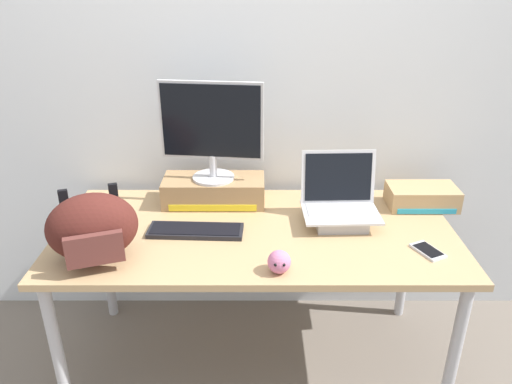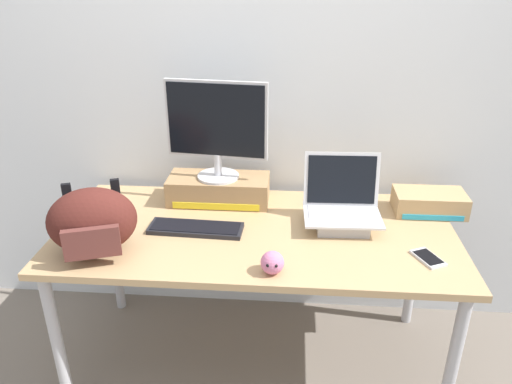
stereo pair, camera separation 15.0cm
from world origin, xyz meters
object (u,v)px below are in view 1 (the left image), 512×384
(desktop_monitor, at_px, (211,129))
(toner_box_cyan, at_px, (422,196))
(toner_box_yellow, at_px, (214,191))
(external_keyboard, at_px, (196,231))
(messenger_backpack, at_px, (93,227))
(open_laptop, at_px, (340,210))
(coffee_mug, at_px, (80,216))
(plush_toy, at_px, (279,262))
(cell_phone, at_px, (428,251))

(desktop_monitor, relative_size, toner_box_cyan, 1.48)
(toner_box_yellow, height_order, desktop_monitor, desktop_monitor)
(external_keyboard, height_order, messenger_backpack, messenger_backpack)
(open_laptop, height_order, messenger_backpack, open_laptop)
(open_laptop, distance_m, messenger_backpack, 1.04)
(open_laptop, xyz_separation_m, toner_box_cyan, (0.42, 0.16, -0.01))
(open_laptop, bearing_deg, messenger_backpack, -165.46)
(coffee_mug, xyz_separation_m, plush_toy, (0.86, -0.37, 0.00))
(open_laptop, height_order, external_keyboard, open_laptop)
(coffee_mug, height_order, toner_box_cyan, toner_box_cyan)
(desktop_monitor, bearing_deg, cell_phone, -20.38)
(external_keyboard, height_order, toner_box_cyan, toner_box_cyan)
(desktop_monitor, bearing_deg, toner_box_yellow, 87.50)
(cell_phone, bearing_deg, coffee_mug, 145.67)
(toner_box_yellow, relative_size, plush_toy, 5.43)
(external_keyboard, xyz_separation_m, plush_toy, (0.35, -0.30, 0.03))
(toner_box_yellow, relative_size, external_keyboard, 1.17)
(open_laptop, bearing_deg, toner_box_cyan, 19.13)
(open_laptop, relative_size, messenger_backpack, 0.85)
(messenger_backpack, distance_m, plush_toy, 0.73)
(external_keyboard, distance_m, plush_toy, 0.46)
(coffee_mug, bearing_deg, messenger_backpack, -61.09)
(toner_box_yellow, bearing_deg, toner_box_cyan, -2.36)
(toner_box_yellow, relative_size, cell_phone, 3.06)
(desktop_monitor, distance_m, cell_phone, 1.07)
(coffee_mug, xyz_separation_m, cell_phone, (1.47, -0.23, -0.04))
(messenger_backpack, xyz_separation_m, plush_toy, (0.71, -0.10, -0.09))
(toner_box_yellow, xyz_separation_m, open_laptop, (0.57, -0.20, -0.00))
(toner_box_cyan, bearing_deg, toner_box_yellow, 177.64)
(desktop_monitor, height_order, messenger_backpack, desktop_monitor)
(open_laptop, distance_m, toner_box_cyan, 0.45)
(desktop_monitor, relative_size, messenger_backpack, 1.18)
(messenger_backpack, bearing_deg, toner_box_cyan, -0.79)
(messenger_backpack, relative_size, plush_toy, 4.50)
(toner_box_yellow, height_order, toner_box_cyan, toner_box_yellow)
(open_laptop, bearing_deg, desktop_monitor, 159.05)
(messenger_backpack, xyz_separation_m, toner_box_cyan, (1.42, 0.45, -0.08))
(desktop_monitor, distance_m, plush_toy, 0.74)
(desktop_monitor, relative_size, external_keyboard, 1.15)
(external_keyboard, bearing_deg, coffee_mug, 174.16)
(messenger_backpack, bearing_deg, open_laptop, -2.16)
(cell_phone, bearing_deg, toner_box_yellow, 127.68)
(toner_box_yellow, xyz_separation_m, messenger_backpack, (-0.43, -0.49, 0.07))
(messenger_backpack, bearing_deg, toner_box_yellow, 30.69)
(open_laptop, xyz_separation_m, cell_phone, (0.32, -0.25, -0.06))
(toner_box_yellow, xyz_separation_m, cell_phone, (0.89, -0.45, -0.06))
(open_laptop, relative_size, external_keyboard, 0.82)
(messenger_backpack, bearing_deg, external_keyboard, 9.29)
(desktop_monitor, height_order, plush_toy, desktop_monitor)
(external_keyboard, height_order, plush_toy, plush_toy)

